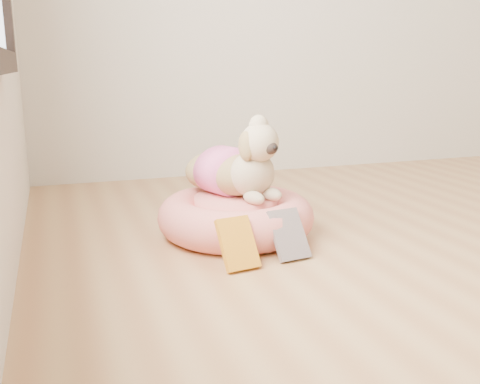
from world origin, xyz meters
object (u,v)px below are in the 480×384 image
object	(u,v)px
book_yellow	(238,244)
book_white	(289,235)
dog	(237,154)
pet_bed	(236,216)

from	to	relation	value
book_yellow	book_white	bearing A→B (deg)	1.39
dog	pet_bed	bearing A→B (deg)	-143.64
dog	book_yellow	xyz separation A→B (m)	(-0.12, -0.35, -0.24)
dog	book_white	distance (m)	0.41
book_yellow	dog	bearing A→B (deg)	62.95
pet_bed	book_yellow	size ratio (longest dim) A/B	3.41
book_yellow	book_white	xyz separation A→B (m)	(0.20, 0.04, -0.00)
book_white	book_yellow	bearing A→B (deg)	-177.91
dog	book_white	xyz separation A→B (m)	(0.08, -0.31, -0.24)
dog	book_yellow	distance (m)	0.44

